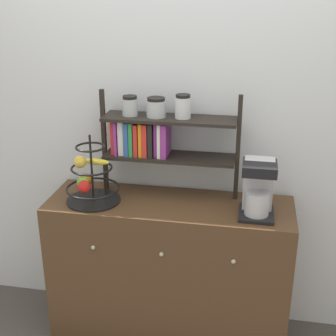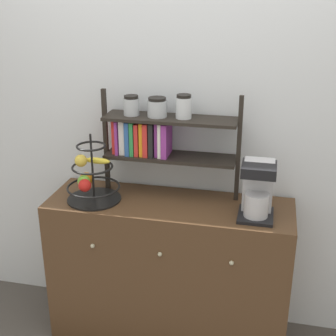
# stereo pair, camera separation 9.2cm
# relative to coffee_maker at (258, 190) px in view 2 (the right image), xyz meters

# --- Properties ---
(wall_back) EXTENTS (7.00, 0.05, 2.60)m
(wall_back) POSITION_rel_coffee_maker_xyz_m (-0.48, 0.31, 0.26)
(wall_back) COLOR silver
(wall_back) RESTS_ON ground_plane
(sideboard) EXTENTS (1.39, 0.46, 0.89)m
(sideboard) POSITION_rel_coffee_maker_xyz_m (-0.48, 0.04, -0.59)
(sideboard) COLOR #4C331E
(sideboard) RESTS_ON ground_plane
(coffee_maker) EXTENTS (0.18, 0.21, 0.30)m
(coffee_maker) POSITION_rel_coffee_maker_xyz_m (0.00, 0.00, 0.00)
(coffee_maker) COLOR black
(coffee_maker) RESTS_ON sideboard
(fruit_stand) EXTENTS (0.31, 0.31, 0.39)m
(fruit_stand) POSITION_rel_coffee_maker_xyz_m (-0.93, -0.01, -0.02)
(fruit_stand) COLOR black
(fruit_stand) RESTS_ON sideboard
(shelf_hutch) EXTENTS (0.79, 0.20, 0.60)m
(shelf_hutch) POSITION_rel_coffee_maker_xyz_m (-0.59, 0.18, 0.22)
(shelf_hutch) COLOR black
(shelf_hutch) RESTS_ON sideboard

